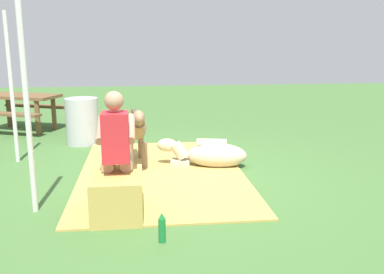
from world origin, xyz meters
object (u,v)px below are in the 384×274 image
at_px(tent_pole_left, 27,110).
at_px(soda_bottle, 162,228).
at_px(water_barrel, 82,121).
at_px(pony_standing, 136,129).
at_px(person_seated, 116,145).
at_px(tent_pole_right, 11,89).
at_px(pony_lying, 210,155).
at_px(picnic_bench, 22,103).
at_px(hay_bale, 118,195).

bearing_deg(tent_pole_left, soda_bottle, -123.92).
relative_size(water_barrel, tent_pole_left, 0.37).
relative_size(pony_standing, soda_bottle, 4.61).
distance_m(person_seated, tent_pole_right, 2.73).
relative_size(soda_bottle, tent_pole_right, 0.13).
relative_size(pony_lying, tent_pole_right, 0.60).
bearing_deg(pony_standing, person_seated, 173.61).
xyz_separation_m(pony_standing, pony_lying, (-0.17, -1.08, -0.38)).
xyz_separation_m(pony_standing, tent_pole_right, (0.47, 1.84, 0.56)).
distance_m(pony_lying, tent_pole_left, 2.78).
bearing_deg(person_seated, pony_lying, -40.35).
xyz_separation_m(pony_standing, picnic_bench, (2.85, 2.35, 0.01)).
bearing_deg(pony_standing, hay_bale, 174.21).
xyz_separation_m(person_seated, soda_bottle, (-0.85, -0.44, -0.59)).
bearing_deg(picnic_bench, hay_bale, -155.22).
bearing_deg(pony_standing, pony_lying, -99.11).
bearing_deg(soda_bottle, picnic_bench, 25.85).
bearing_deg(picnic_bench, tent_pole_left, -164.38).
distance_m(person_seated, pony_standing, 1.69).
distance_m(hay_bale, pony_lying, 2.09).
xyz_separation_m(pony_lying, soda_bottle, (-2.35, 0.83, -0.05)).
bearing_deg(water_barrel, soda_bottle, -163.21).
distance_m(person_seated, soda_bottle, 1.13).
bearing_deg(soda_bottle, tent_pole_right, 34.97).
height_order(pony_standing, picnic_bench, pony_standing).
height_order(pony_standing, tent_pole_right, tent_pole_right).
distance_m(pony_standing, water_barrel, 1.84).
distance_m(tent_pole_left, tent_pole_right, 2.20).
relative_size(person_seated, soda_bottle, 4.57).
distance_m(person_seated, water_barrel, 3.33).
height_order(person_seated, pony_standing, person_seated).
xyz_separation_m(water_barrel, tent_pole_right, (-1.08, 0.86, 0.72)).
relative_size(hay_bale, person_seated, 0.56).
bearing_deg(person_seated, tent_pole_right, 37.64).
height_order(person_seated, soda_bottle, person_seated).
bearing_deg(hay_bale, picnic_bench, 24.78).
bearing_deg(person_seated, pony_standing, -6.39).
height_order(pony_lying, tent_pole_right, tent_pole_right).
bearing_deg(pony_standing, tent_pole_left, 145.68).
distance_m(soda_bottle, picnic_bench, 5.98).
bearing_deg(tent_pole_right, pony_standing, -104.28).
bearing_deg(tent_pole_left, tent_pole_right, 19.51).
xyz_separation_m(pony_standing, soda_bottle, (-2.52, -0.25, -0.43)).
bearing_deg(soda_bottle, pony_lying, -19.47).
distance_m(soda_bottle, tent_pole_right, 3.78).
relative_size(pony_standing, picnic_bench, 0.72).
height_order(pony_lying, water_barrel, water_barrel).
xyz_separation_m(hay_bale, picnic_bench, (4.68, 2.16, 0.35)).
distance_m(soda_bottle, tent_pole_left, 1.91).
relative_size(pony_lying, soda_bottle, 4.65).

